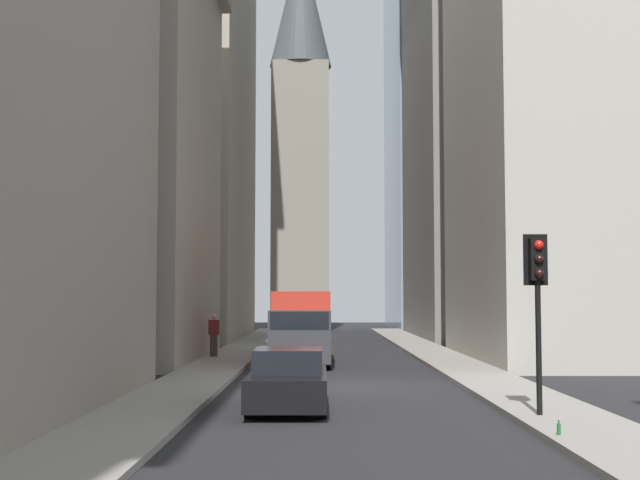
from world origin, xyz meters
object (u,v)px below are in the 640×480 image
at_px(delivery_truck, 301,327).
at_px(sedan_black, 288,381).
at_px(traffic_light_foreground, 538,281).
at_px(discarded_bottle, 559,429).
at_px(pedestrian, 214,333).

bearing_deg(delivery_truck, sedan_black, -180.00).
xyz_separation_m(traffic_light_foreground, discarded_bottle, (-2.71, 0.33, -2.70)).
xyz_separation_m(sedan_black, discarded_bottle, (-4.56, -5.04, -0.42)).
height_order(delivery_truck, pedestrian, delivery_truck).
bearing_deg(delivery_truck, traffic_light_foreground, -161.13).
xyz_separation_m(delivery_truck, discarded_bottle, (-18.43, -5.04, -1.21)).
height_order(sedan_black, traffic_light_foreground, traffic_light_foreground).
bearing_deg(pedestrian, discarded_bottle, -157.36).
bearing_deg(discarded_bottle, sedan_black, 47.84).
distance_m(traffic_light_foreground, discarded_bottle, 3.84).
distance_m(delivery_truck, discarded_bottle, 19.15).
bearing_deg(pedestrian, delivery_truck, -125.20).
xyz_separation_m(traffic_light_foreground, pedestrian, (18.36, 9.12, -1.82)).
relative_size(pedestrian, discarded_bottle, 6.67).
xyz_separation_m(sedan_black, pedestrian, (16.51, 3.75, 0.46)).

